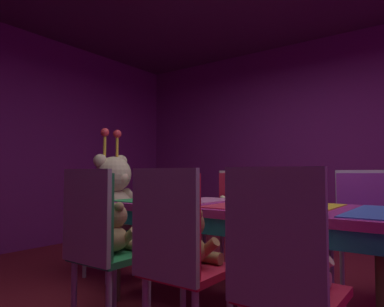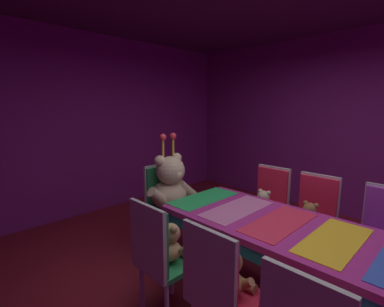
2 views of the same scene
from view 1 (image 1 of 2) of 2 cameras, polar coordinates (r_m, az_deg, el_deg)
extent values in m
cube|color=#721E72|center=(4.90, -26.80, 2.29)|extent=(5.20, 0.12, 2.80)
cube|color=#721E72|center=(4.96, 22.68, 2.12)|extent=(0.12, 6.40, 2.80)
cube|color=#B22D8C|center=(2.50, 8.75, -8.81)|extent=(0.90, 2.00, 0.05)
cube|color=teal|center=(2.51, 8.76, -10.52)|extent=(0.88, 1.96, 0.10)
cylinder|color=#4C3826|center=(3.36, -2.19, -13.77)|extent=(0.07, 0.07, 0.69)
cylinder|color=#4C3826|center=(2.81, -12.30, -15.78)|extent=(0.07, 0.07, 0.69)
cube|color=blue|center=(2.24, 28.66, -8.40)|extent=(0.77, 0.32, 0.01)
cube|color=yellow|center=(2.33, 18.14, -8.41)|extent=(0.77, 0.32, 0.01)
cube|color=#E52D4C|center=(2.50, 8.74, -8.17)|extent=(0.77, 0.32, 0.01)
cube|color=pink|center=(2.72, 0.70, -7.80)|extent=(0.77, 0.32, 0.01)
cube|color=green|center=(2.99, -6.01, -7.37)|extent=(0.77, 0.32, 0.01)
cube|color=red|center=(1.67, 16.14, -21.31)|extent=(0.40, 0.40, 0.04)
cube|color=red|center=(1.44, 13.43, -13.18)|extent=(0.05, 0.38, 0.50)
cube|color=#B2B2B7|center=(1.42, 13.09, -13.32)|extent=(0.03, 0.41, 0.55)
ellipsoid|color=beige|center=(1.64, 16.08, -17.83)|extent=(0.19, 0.19, 0.15)
sphere|color=beige|center=(1.62, 16.21, -12.96)|extent=(0.15, 0.15, 0.15)
sphere|color=#FDDCAD|center=(1.67, 16.85, -13.05)|extent=(0.06, 0.06, 0.06)
sphere|color=beige|center=(1.62, 14.02, -10.95)|extent=(0.06, 0.06, 0.06)
sphere|color=beige|center=(1.58, 17.97, -11.09)|extent=(0.06, 0.06, 0.06)
cylinder|color=beige|center=(1.70, 13.39, -16.75)|extent=(0.05, 0.14, 0.13)
cylinder|color=beige|center=(1.64, 19.86, -17.19)|extent=(0.05, 0.14, 0.13)
cylinder|color=beige|center=(1.78, 15.95, -18.34)|extent=(0.07, 0.14, 0.07)
cylinder|color=beige|center=(1.75, 19.24, -18.57)|extent=(0.07, 0.14, 0.07)
cube|color=red|center=(1.96, -0.59, -18.62)|extent=(0.40, 0.40, 0.04)
cube|color=red|center=(1.77, -4.15, -11.36)|extent=(0.05, 0.38, 0.50)
cube|color=#B2B2B7|center=(1.75, -4.62, -11.44)|extent=(0.03, 0.41, 0.55)
cylinder|color=#B2B2B7|center=(2.24, -1.49, -22.77)|extent=(0.04, 0.04, 0.42)
ellipsoid|color=#9E7247|center=(1.93, -0.59, -15.59)|extent=(0.20, 0.20, 0.16)
sphere|color=#9E7247|center=(1.92, -0.27, -11.40)|extent=(0.16, 0.16, 0.16)
sphere|color=tan|center=(1.97, 0.67, -11.55)|extent=(0.06, 0.06, 0.06)
sphere|color=#9E7247|center=(1.94, -1.99, -9.58)|extent=(0.06, 0.06, 0.06)
sphere|color=#9E7247|center=(1.87, 0.88, -9.82)|extent=(0.06, 0.06, 0.06)
cylinder|color=#9E7247|center=(2.02, -2.17, -14.60)|extent=(0.05, 0.14, 0.13)
cylinder|color=#9E7247|center=(1.91, 2.60, -15.28)|extent=(0.05, 0.14, 0.13)
cylinder|color=#9E7247|center=(2.08, 0.42, -16.22)|extent=(0.07, 0.15, 0.07)
cylinder|color=#9E7247|center=(2.02, 2.90, -16.59)|extent=(0.07, 0.15, 0.07)
cube|color=#268C4C|center=(2.33, -12.93, -16.03)|extent=(0.40, 0.40, 0.04)
cube|color=#268C4C|center=(2.17, -16.48, -9.70)|extent=(0.05, 0.38, 0.50)
cube|color=#B2B2B7|center=(2.16, -16.94, -9.74)|extent=(0.03, 0.41, 0.55)
cylinder|color=#B2B2B7|center=(2.61, -12.61, -19.86)|extent=(0.04, 0.04, 0.42)
cylinder|color=#B2B2B7|center=(2.39, -7.17, -21.50)|extent=(0.04, 0.04, 0.42)
cylinder|color=#B2B2B7|center=(2.42, -18.74, -21.12)|extent=(0.04, 0.04, 0.42)
cylinder|color=#B2B2B7|center=(2.18, -13.47, -23.26)|extent=(0.04, 0.04, 0.42)
ellipsoid|color=tan|center=(2.31, -12.89, -13.43)|extent=(0.20, 0.20, 0.16)
sphere|color=tan|center=(2.30, -12.51, -9.87)|extent=(0.16, 0.16, 0.16)
sphere|color=tan|center=(2.34, -11.50, -10.07)|extent=(0.06, 0.06, 0.06)
sphere|color=tan|center=(2.33, -13.80, -8.30)|extent=(0.06, 0.06, 0.06)
sphere|color=tan|center=(2.24, -11.81, -8.53)|extent=(0.06, 0.06, 0.06)
cylinder|color=tan|center=(2.41, -13.72, -12.61)|extent=(0.06, 0.14, 0.13)
cylinder|color=tan|center=(2.26, -10.39, -13.27)|extent=(0.06, 0.14, 0.13)
cylinder|color=tan|center=(2.44, -11.37, -14.16)|extent=(0.07, 0.15, 0.07)
cylinder|color=tan|center=(2.37, -9.60, -14.53)|extent=(0.07, 0.15, 0.07)
cube|color=purple|center=(3.02, 25.57, -12.84)|extent=(0.40, 0.40, 0.04)
cube|color=purple|center=(3.16, 26.06, -7.44)|extent=(0.05, 0.38, 0.50)
cube|color=#B2B2B7|center=(3.18, 26.13, -7.41)|extent=(0.03, 0.41, 0.55)
cylinder|color=#B2B2B7|center=(3.25, 23.33, -16.31)|extent=(0.04, 0.04, 0.42)
cylinder|color=#B2B2B7|center=(2.95, 21.87, -17.74)|extent=(0.04, 0.04, 0.42)
cylinder|color=#B2B2B7|center=(2.88, 28.35, -17.91)|extent=(0.04, 0.04, 0.42)
cube|color=red|center=(3.18, 14.29, -12.55)|extent=(0.40, 0.40, 0.04)
cube|color=red|center=(3.31, 15.40, -7.44)|extent=(0.05, 0.38, 0.50)
cube|color=#B2B2B7|center=(3.33, 15.54, -7.41)|extent=(0.03, 0.41, 0.55)
cylinder|color=#B2B2B7|center=(3.43, 12.81, -15.79)|extent=(0.04, 0.04, 0.42)
cylinder|color=#B2B2B7|center=(3.31, 18.10, -16.15)|extent=(0.04, 0.04, 0.42)
cylinder|color=#B2B2B7|center=(3.14, 10.38, -16.98)|extent=(0.04, 0.04, 0.42)
cylinder|color=#B2B2B7|center=(3.02, 16.12, -17.48)|extent=(0.04, 0.04, 0.42)
ellipsoid|color=olive|center=(3.16, 14.27, -10.84)|extent=(0.17, 0.17, 0.14)
sphere|color=olive|center=(3.13, 14.13, -8.63)|extent=(0.14, 0.14, 0.14)
sphere|color=#AE7747|center=(3.09, 13.81, -8.91)|extent=(0.05, 0.05, 0.05)
sphere|color=olive|center=(3.12, 15.11, -7.69)|extent=(0.05, 0.05, 0.05)
sphere|color=olive|center=(3.16, 13.35, -7.66)|extent=(0.05, 0.05, 0.05)
cylinder|color=olive|center=(3.10, 15.51, -10.73)|extent=(0.05, 0.12, 0.11)
cylinder|color=olive|center=(3.16, 12.56, -10.61)|extent=(0.05, 0.12, 0.11)
cylinder|color=olive|center=(3.05, 14.29, -12.01)|extent=(0.06, 0.13, 0.06)
cylinder|color=olive|center=(3.08, 12.69, -11.93)|extent=(0.06, 0.13, 0.06)
cube|color=red|center=(3.41, 5.84, -11.97)|extent=(0.40, 0.40, 0.04)
cube|color=red|center=(3.54, 7.30, -7.24)|extent=(0.05, 0.38, 0.50)
cube|color=#B2B2B7|center=(3.56, 7.47, -7.22)|extent=(0.03, 0.41, 0.55)
cylinder|color=#B2B2B7|center=(3.67, 4.94, -15.00)|extent=(0.04, 0.04, 0.42)
cylinder|color=#B2B2B7|center=(3.52, 9.56, -15.49)|extent=(0.04, 0.04, 0.42)
cylinder|color=#B2B2B7|center=(3.41, 2.03, -15.94)|extent=(0.04, 0.04, 0.42)
cylinder|color=#B2B2B7|center=(3.24, 6.92, -16.57)|extent=(0.04, 0.04, 0.42)
ellipsoid|color=beige|center=(3.40, 5.83, -10.34)|extent=(0.18, 0.18, 0.14)
sphere|color=beige|center=(3.37, 5.68, -8.22)|extent=(0.14, 0.14, 0.14)
sphere|color=#FDDCAD|center=(3.33, 5.26, -8.47)|extent=(0.05, 0.05, 0.05)
sphere|color=beige|center=(3.35, 6.60, -7.34)|extent=(0.05, 0.05, 0.05)
sphere|color=beige|center=(3.41, 5.04, -7.28)|extent=(0.05, 0.05, 0.05)
cylinder|color=beige|center=(3.32, 6.84, -10.25)|extent=(0.05, 0.12, 0.12)
cylinder|color=beige|center=(3.41, 4.22, -10.08)|extent=(0.05, 0.12, 0.12)
cylinder|color=beige|center=(3.28, 5.51, -11.43)|extent=(0.06, 0.13, 0.06)
cylinder|color=beige|center=(3.33, 4.11, -11.32)|extent=(0.06, 0.13, 0.06)
cube|color=#268C4C|center=(3.43, -13.27, -11.86)|extent=(0.40, 0.40, 0.04)
cube|color=#268C4C|center=(3.53, -15.13, -7.16)|extent=(0.38, 0.05, 0.50)
cube|color=#B2B2B7|center=(3.55, -15.35, -7.14)|extent=(0.41, 0.03, 0.55)
cylinder|color=#B2B2B7|center=(3.69, -13.04, -14.86)|extent=(0.04, 0.04, 0.42)
cylinder|color=#B2B2B7|center=(3.46, -9.44, -15.69)|extent=(0.04, 0.04, 0.42)
cylinder|color=#B2B2B7|center=(3.49, -17.16, -15.47)|extent=(0.04, 0.04, 0.42)
cylinder|color=#B2B2B7|center=(3.25, -13.65, -16.47)|extent=(0.04, 0.04, 0.42)
ellipsoid|color=beige|center=(3.40, -13.23, -8.45)|extent=(0.42, 0.42, 0.34)
sphere|color=beige|center=(3.36, -12.75, -3.36)|extent=(0.34, 0.34, 0.34)
sphere|color=#FDDCAD|center=(3.27, -11.44, -3.82)|extent=(0.13, 0.13, 0.13)
sphere|color=beige|center=(3.47, -11.56, -1.28)|extent=(0.13, 0.13, 0.13)
sphere|color=beige|center=(3.31, -14.79, -1.15)|extent=(0.13, 0.13, 0.13)
cylinder|color=beige|center=(3.48, -9.64, -7.82)|extent=(0.30, 0.12, 0.28)
cylinder|color=beige|center=(3.20, -15.08, -8.16)|extent=(0.30, 0.12, 0.28)
cylinder|color=beige|center=(3.29, -8.60, -10.66)|extent=(0.31, 0.14, 0.14)
cylinder|color=beige|center=(3.14, -11.51, -11.00)|extent=(0.31, 0.14, 0.14)
cylinder|color=gold|center=(3.45, -12.15, 1.30)|extent=(0.03, 0.03, 0.22)
sphere|color=#E5333F|center=(3.46, -12.13, 3.15)|extent=(0.08, 0.08, 0.08)
cylinder|color=gold|center=(3.35, -14.08, 1.46)|extent=(0.03, 0.03, 0.22)
sphere|color=#E5333F|center=(3.36, -14.06, 3.36)|extent=(0.08, 0.08, 0.08)
camera|label=2|loc=(0.77, 1.35, 68.07)|focal=25.68mm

